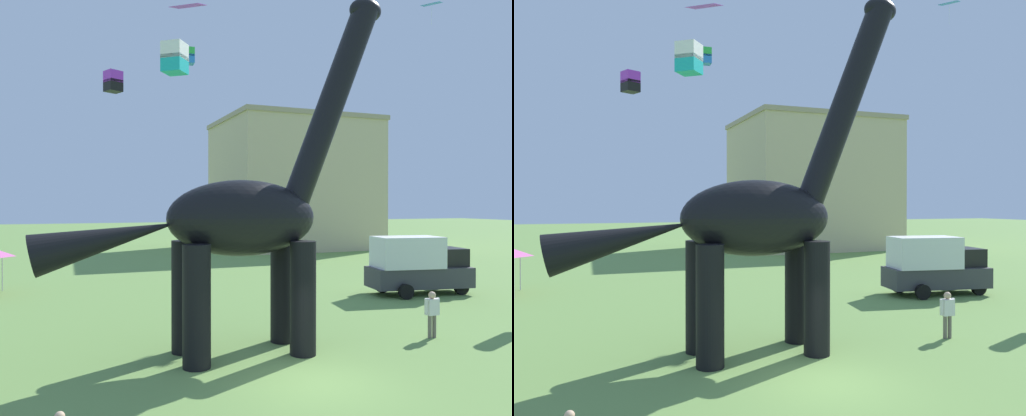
% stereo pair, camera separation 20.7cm
% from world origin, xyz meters
% --- Properties ---
extents(ground_plane, '(240.00, 240.00, 0.00)m').
position_xyz_m(ground_plane, '(0.00, 0.00, 0.00)').
color(ground_plane, '#6B9347').
extents(dinosaur_sculpture, '(11.99, 2.54, 12.53)m').
position_xyz_m(dinosaur_sculpture, '(-0.96, 3.24, 4.53)').
color(dinosaur_sculpture, black).
rests_on(dinosaur_sculpture, ground_plane).
extents(parked_box_truck, '(5.87, 2.99, 3.20)m').
position_xyz_m(parked_box_truck, '(11.75, 9.97, 1.65)').
color(parked_box_truck, '#38383D').
rests_on(parked_box_truck, ground_plane).
extents(person_far_spectator, '(0.65, 0.29, 1.73)m').
position_xyz_m(person_far_spectator, '(6.33, 2.51, 1.05)').
color(person_far_spectator, '#6B6056').
rests_on(person_far_spectator, ground_plane).
extents(kite_apex, '(2.10, 2.02, 0.37)m').
position_xyz_m(kite_apex, '(-0.33, 13.57, 15.52)').
color(kite_apex, purple).
extents(kite_far_right, '(1.19, 1.19, 1.27)m').
position_xyz_m(kite_far_right, '(-3.66, 19.46, 12.58)').
color(kite_far_right, purple).
extents(kite_near_low, '(1.02, 1.02, 1.04)m').
position_xyz_m(kite_near_low, '(-2.89, 4.68, 10.04)').
color(kite_near_low, white).
extents(kite_trailing, '(1.38, 1.46, 1.46)m').
position_xyz_m(kite_trailing, '(15.01, 12.70, 17.52)').
color(kite_trailing, '#287AE5').
extents(kite_far_left, '(0.75, 0.75, 1.01)m').
position_xyz_m(kite_far_left, '(0.95, 18.91, 14.50)').
color(kite_far_left, green).
extents(background_building_block, '(16.46, 14.28, 14.53)m').
position_xyz_m(background_building_block, '(17.93, 39.18, 7.27)').
color(background_building_block, '#CCB78E').
rests_on(background_building_block, ground_plane).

